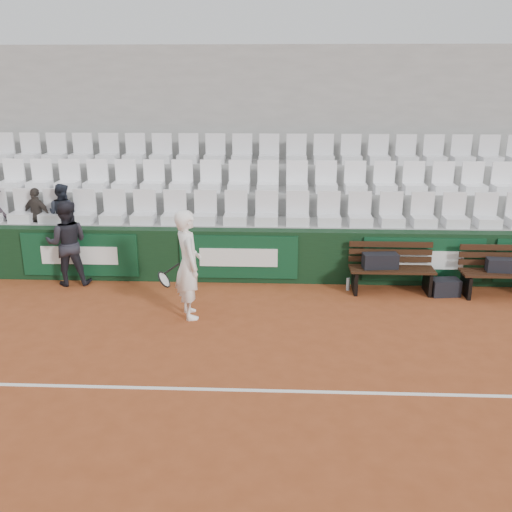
% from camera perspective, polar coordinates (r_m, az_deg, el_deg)
% --- Properties ---
extents(ground, '(80.00, 80.00, 0.00)m').
position_cam_1_polar(ground, '(7.31, -2.38, -13.26)').
color(ground, brown).
rests_on(ground, ground).
extents(court_baseline, '(18.00, 0.06, 0.01)m').
position_cam_1_polar(court_baseline, '(7.31, -2.38, -13.23)').
color(court_baseline, white).
rests_on(court_baseline, ground).
extents(back_barrier, '(18.00, 0.34, 1.00)m').
position_cam_1_polar(back_barrier, '(10.75, -0.26, 0.04)').
color(back_barrier, black).
rests_on(back_barrier, ground).
extents(grandstand_tier_front, '(18.00, 0.95, 1.00)m').
position_cam_1_polar(grandstand_tier_front, '(11.36, -0.45, 1.00)').
color(grandstand_tier_front, '#979794').
rests_on(grandstand_tier_front, ground).
extents(grandstand_tier_mid, '(18.00, 0.95, 1.45)m').
position_cam_1_polar(grandstand_tier_mid, '(12.22, -0.22, 3.28)').
color(grandstand_tier_mid, gray).
rests_on(grandstand_tier_mid, ground).
extents(grandstand_tier_back, '(18.00, 0.95, 1.90)m').
position_cam_1_polar(grandstand_tier_back, '(13.09, -0.02, 5.27)').
color(grandstand_tier_back, gray).
rests_on(grandstand_tier_back, ground).
extents(grandstand_rear_wall, '(18.00, 0.30, 4.40)m').
position_cam_1_polar(grandstand_rear_wall, '(13.50, 0.10, 11.03)').
color(grandstand_rear_wall, '#9A9A97').
rests_on(grandstand_rear_wall, ground).
extents(seat_row_front, '(11.90, 0.44, 0.63)m').
position_cam_1_polar(seat_row_front, '(10.99, -0.51, 4.82)').
color(seat_row_front, silver).
rests_on(seat_row_front, grandstand_tier_front).
extents(seat_row_mid, '(11.90, 0.44, 0.63)m').
position_cam_1_polar(seat_row_mid, '(11.83, -0.27, 7.96)').
color(seat_row_mid, white).
rests_on(seat_row_mid, grandstand_tier_mid).
extents(seat_row_back, '(11.90, 0.44, 0.63)m').
position_cam_1_polar(seat_row_back, '(12.70, -0.06, 10.68)').
color(seat_row_back, silver).
rests_on(seat_row_back, grandstand_tier_back).
extents(bench_left, '(1.50, 0.56, 0.45)m').
position_cam_1_polar(bench_left, '(10.55, 13.35, -2.38)').
color(bench_left, black).
rests_on(bench_left, ground).
extents(bench_right, '(1.50, 0.56, 0.45)m').
position_cam_1_polar(bench_right, '(10.99, 23.49, -2.60)').
color(bench_right, '#321A0F').
rests_on(bench_right, ground).
extents(sports_bag_left, '(0.64, 0.33, 0.27)m').
position_cam_1_polar(sports_bag_left, '(10.43, 12.32, -0.47)').
color(sports_bag_left, black).
rests_on(sports_bag_left, bench_left).
extents(sports_bag_right, '(0.52, 0.27, 0.23)m').
position_cam_1_polar(sports_bag_right, '(10.90, 23.32, -0.84)').
color(sports_bag_right, black).
rests_on(sports_bag_right, bench_right).
extents(sports_bag_ground, '(0.53, 0.36, 0.30)m').
position_cam_1_polar(sports_bag_ground, '(10.70, 18.36, -2.98)').
color(sports_bag_ground, black).
rests_on(sports_bag_ground, ground).
extents(water_bottle_near, '(0.06, 0.06, 0.23)m').
position_cam_1_polar(water_bottle_near, '(10.53, 9.18, -2.80)').
color(water_bottle_near, '#B0C2C8').
rests_on(water_bottle_near, ground).
extents(water_bottle_far, '(0.08, 0.08, 0.27)m').
position_cam_1_polar(water_bottle_far, '(10.63, 18.07, -3.16)').
color(water_bottle_far, silver).
rests_on(water_bottle_far, ground).
extents(tennis_player, '(0.81, 0.75, 1.77)m').
position_cam_1_polar(tennis_player, '(9.11, -6.80, -0.84)').
color(tennis_player, white).
rests_on(tennis_player, ground).
extents(ball_kid, '(0.87, 0.73, 1.59)m').
position_cam_1_polar(ball_kid, '(11.07, -18.35, 1.23)').
color(ball_kid, black).
rests_on(ball_kid, ground).
extents(spectator_b, '(0.70, 0.46, 1.11)m').
position_cam_1_polar(spectator_b, '(11.97, -21.25, 5.87)').
color(spectator_b, '#332D28').
rests_on(spectator_b, grandstand_tier_front).
extents(spectator_c, '(0.67, 0.57, 1.20)m').
position_cam_1_polar(spectator_c, '(11.77, -18.98, 6.14)').
color(spectator_c, black).
rests_on(spectator_c, grandstand_tier_front).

